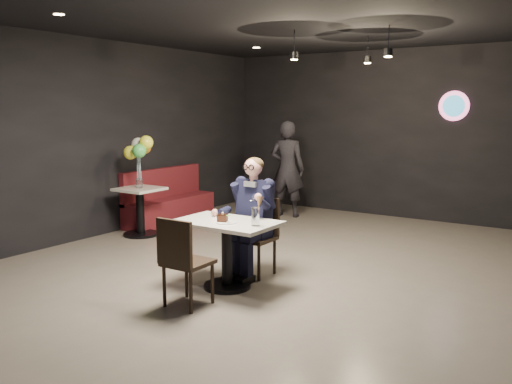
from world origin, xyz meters
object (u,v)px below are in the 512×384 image
Objects in this scene: chair_far at (255,237)px; booth_bench at (170,196)px; side_table at (140,211)px; balloon_vase at (139,183)px; passerby at (287,169)px; main_table at (227,254)px; seated_man at (255,215)px; chair_near at (188,261)px; sundae_glass at (256,217)px.

chair_far is 0.49× the size of booth_bench.
balloon_vase is (0.00, 0.00, 0.43)m from side_table.
side_table is at bearing -73.30° from booth_bench.
main_table is at bearing 99.67° from passerby.
seated_man reaches higher than booth_bench.
passerby reaches higher than main_table.
chair_near is 3.23m from side_table.
main_table is at bearing -90.00° from chair_far.
balloon_vase is at bearing 164.79° from seated_man.
chair_near is 0.53× the size of passerby.
booth_bench reaches higher than chair_near.
chair_near is 4.11m from booth_bench.
main_table is at bearing 89.25° from chair_near.
seated_man reaches higher than chair_far.
chair_near reaches higher than side_table.
side_table is (-2.99, 1.28, -0.46)m from sundae_glass.
sundae_glass is at bearing -3.19° from main_table.
main_table is 0.76× the size of seated_man.
balloon_vase is at bearing 164.79° from chair_far.
side_table is (-2.60, 1.91, -0.07)m from chair_near.
balloon_vase is at bearing 156.86° from sundae_glass.
chair_near is 1.23m from seated_man.
side_table is (0.30, -1.00, -0.08)m from booth_bench.
chair_near is (0.00, -1.20, 0.00)m from chair_far.
booth_bench is (-2.90, 2.26, 0.09)m from main_table.
passerby is at bearing 115.81° from sundae_glass.
seated_man is 7.54× the size of sundae_glass.
seated_man is 0.70m from sundae_glass.
seated_man is (0.00, 1.20, 0.26)m from chair_near.
sundae_glass reaches higher than chair_near.
passerby reaches higher than side_table.
side_table is (-2.60, 1.26, 0.01)m from main_table.
chair_far is 0.64× the size of seated_man.
balloon_vase is at bearing 143.05° from chair_near.
sundae_glass is 1.30× the size of balloon_vase.
side_table is at bearing 156.86° from sundae_glass.
passerby reaches higher than chair_far.
chair_far is at bearing 124.34° from sundae_glass.
main_table is at bearing -90.00° from seated_man.
sundae_glass is 0.10× the size of booth_bench.
passerby is (1.42, 1.59, 0.41)m from booth_bench.
balloon_vase reaches higher than side_table.
main_table is 7.48× the size of balloon_vase.
chair_far is 1.00× the size of chair_near.
side_table is at bearing 164.79° from chair_far.
sundae_glass is at bearing -23.14° from side_table.
booth_bench reaches higher than main_table.
main_table is at bearing -25.79° from side_table.
chair_far is 2.70m from side_table.
chair_far reaches higher than balloon_vase.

